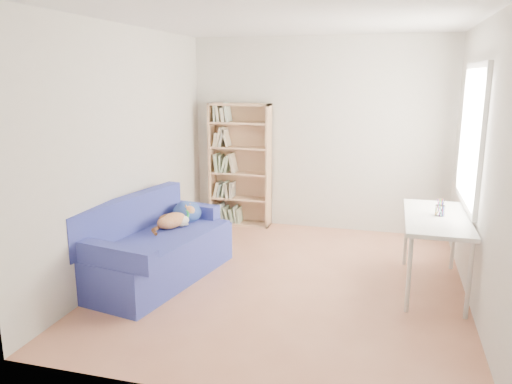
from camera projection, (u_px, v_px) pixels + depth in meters
The scene contains 6 objects.
ground at pixel (287, 281), 5.17m from camera, with size 4.00×4.00×0.00m, color #B06C4F.
room_shell at pixel (300, 123), 4.81m from camera, with size 3.54×4.04×2.62m.
sofa at pixel (155, 248), 5.22m from camera, with size 1.13×1.88×0.86m.
bookshelf at pixel (240, 170), 7.01m from camera, with size 0.86×0.27×1.72m.
desk at pixel (436, 223), 4.86m from camera, with size 0.60×1.31×0.75m.
pen_cup at pixel (440, 209), 4.85m from camera, with size 0.09×0.09×0.17m.
Camera 1 is at (0.96, -4.74, 2.08)m, focal length 35.00 mm.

